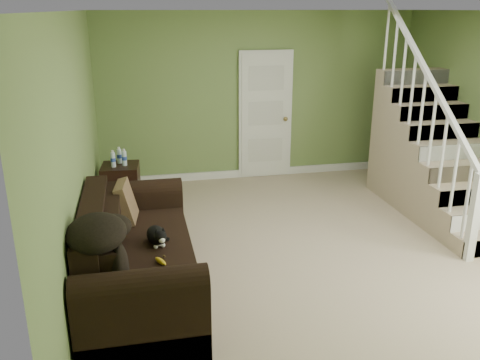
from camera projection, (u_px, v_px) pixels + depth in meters
name	position (u px, v px, depth m)	size (l,w,h in m)	color
floor	(314.00, 248.00, 5.86)	(5.00, 5.50, 0.01)	tan
ceiling	(327.00, 11.00, 5.02)	(5.00, 5.50, 0.01)	white
wall_back	(259.00, 97.00, 7.99)	(5.00, 0.04, 2.60)	#708C4B
wall_left	(78.00, 151.00, 4.96)	(0.04, 5.50, 2.60)	#708C4B
baseboard_back	(258.00, 172.00, 8.36)	(5.00, 0.04, 0.12)	white
baseboard_left	(93.00, 264.00, 5.36)	(0.04, 5.50, 0.12)	white
door	(265.00, 116.00, 8.06)	(0.86, 0.12, 2.02)	white
staircase	(431.00, 161.00, 6.93)	(1.00, 2.51, 2.82)	tan
sofa	(135.00, 260.00, 4.82)	(1.02, 2.35, 0.93)	black
side_table	(121.00, 185.00, 7.01)	(0.53, 0.53, 0.82)	black
cat	(157.00, 236.00, 4.77)	(0.27, 0.47, 0.23)	black
banana	(161.00, 261.00, 4.43)	(0.05, 0.17, 0.05)	gold
throw_pillow	(126.00, 202.00, 5.30)	(0.10, 0.42, 0.42)	#47321C
throw_blanket	(96.00, 233.00, 3.96)	(0.46, 0.61, 0.25)	black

